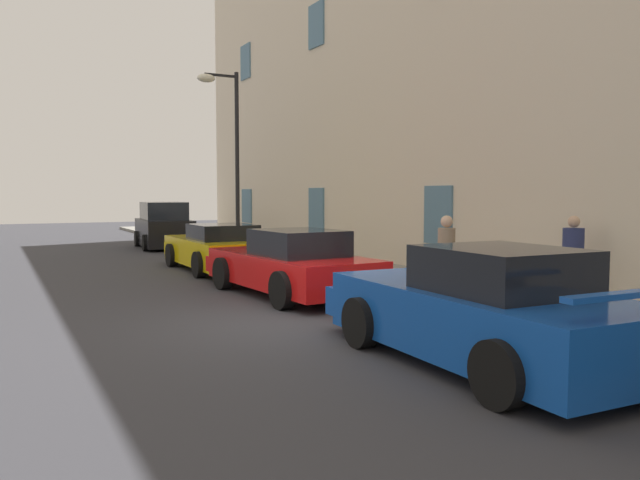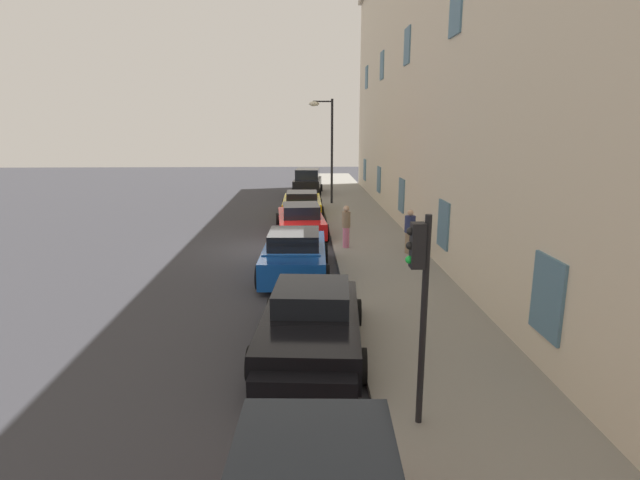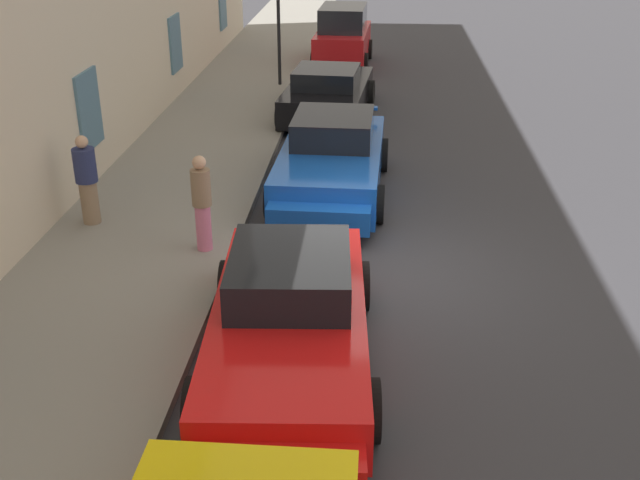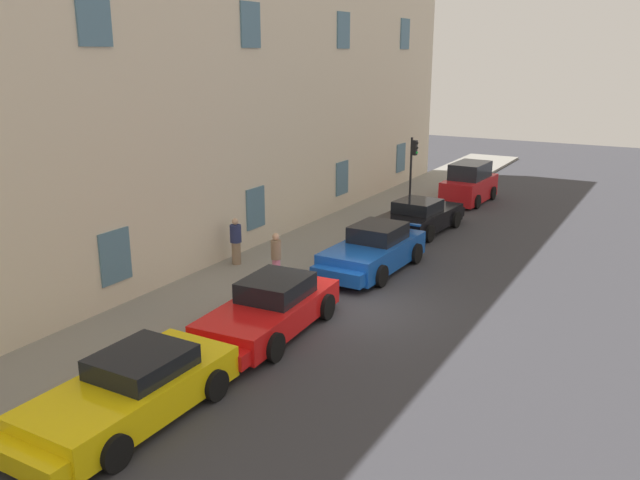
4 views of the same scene
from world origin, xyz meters
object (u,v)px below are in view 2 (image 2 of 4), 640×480
at_px(street_lamp, 325,133).
at_px(sportscar_white_middle, 295,254).
at_px(sportscar_yellow_flank, 300,220).
at_px(traffic_light, 420,284).
at_px(sportscar_red_lead, 302,204).
at_px(pedestrian_strolling, 410,231).
at_px(sportscar_tail_end, 311,327).
at_px(hatchback_distant, 308,183).
at_px(pedestrian_admiring, 346,226).

bearing_deg(street_lamp, sportscar_white_middle, -6.39).
relative_size(sportscar_yellow_flank, traffic_light, 1.56).
xyz_separation_m(sportscar_yellow_flank, traffic_light, (14.50, 1.83, 1.77)).
distance_m(sportscar_white_middle, street_lamp, 14.59).
bearing_deg(sportscar_red_lead, pedestrian_strolling, 23.62).
height_order(sportscar_white_middle, sportscar_tail_end, sportscar_white_middle).
bearing_deg(sportscar_white_middle, pedestrian_strolling, 115.50).
bearing_deg(hatchback_distant, traffic_light, 2.96).
bearing_deg(pedestrian_strolling, street_lamp, -168.08).
bearing_deg(sportscar_red_lead, sportscar_white_middle, -1.06).
distance_m(sportscar_yellow_flank, traffic_light, 14.72).
distance_m(sportscar_tail_end, hatchback_distant, 24.44).
height_order(sportscar_yellow_flank, sportscar_tail_end, sportscar_yellow_flank).
bearing_deg(sportscar_red_lead, traffic_light, 5.23).
xyz_separation_m(sportscar_tail_end, street_lamp, (-19.84, 1.16, 3.69)).
relative_size(sportscar_tail_end, hatchback_distant, 1.18).
bearing_deg(pedestrian_admiring, pedestrian_strolling, 67.50).
height_order(sportscar_red_lead, pedestrian_admiring, pedestrian_admiring).
height_order(pedestrian_admiring, pedestrian_strolling, pedestrian_admiring).
bearing_deg(sportscar_yellow_flank, pedestrian_strolling, 44.45).
bearing_deg(hatchback_distant, street_lamp, 12.21).
height_order(sportscar_red_lead, street_lamp, street_lamp).
bearing_deg(street_lamp, traffic_light, 1.03).
distance_m(sportscar_white_middle, hatchback_distant, 18.65).
distance_m(sportscar_white_middle, pedestrian_strolling, 4.58).
bearing_deg(hatchback_distant, sportscar_yellow_flank, -1.95).
height_order(hatchback_distant, pedestrian_strolling, hatchback_distant).
height_order(traffic_light, pedestrian_admiring, traffic_light).
xyz_separation_m(hatchback_distant, pedestrian_strolling, (16.68, 3.54, 0.12)).
bearing_deg(sportscar_yellow_flank, traffic_light, 7.21).
distance_m(sportscar_tail_end, pedestrian_strolling, 8.61).
height_order(hatchback_distant, street_lamp, street_lamp).
xyz_separation_m(street_lamp, pedestrian_admiring, (11.15, 0.32, -3.32)).
xyz_separation_m(sportscar_white_middle, traffic_light, (8.48, 1.98, 1.74)).
xyz_separation_m(sportscar_red_lead, traffic_light, (19.41, 1.78, 1.80)).
height_order(sportscar_tail_end, street_lamp, street_lamp).
distance_m(sportscar_tail_end, pedestrian_admiring, 8.82).
xyz_separation_m(traffic_light, street_lamp, (-22.52, -0.41, 1.90)).
distance_m(sportscar_red_lead, hatchback_distant, 7.73).
bearing_deg(sportscar_red_lead, hatchback_distant, 177.22).
relative_size(sportscar_tail_end, street_lamp, 0.78).
height_order(sportscar_tail_end, hatchback_distant, hatchback_distant).
bearing_deg(sportscar_tail_end, sportscar_red_lead, -179.26).
relative_size(sportscar_white_middle, street_lamp, 0.81).
height_order(sportscar_red_lead, traffic_light, traffic_light).
bearing_deg(sportscar_tail_end, sportscar_white_middle, -175.89).
xyz_separation_m(sportscar_yellow_flank, sportscar_white_middle, (6.02, -0.15, 0.02)).
xyz_separation_m(hatchback_distant, street_lamp, (4.60, 1.00, 3.46)).
distance_m(sportscar_tail_end, street_lamp, 20.21).
bearing_deg(hatchback_distant, pedestrian_admiring, 4.78).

